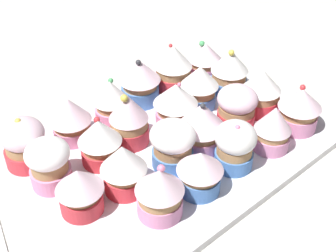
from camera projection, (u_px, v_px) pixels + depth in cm
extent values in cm
cube|color=beige|center=(168.00, 156.00, 69.70)|extent=(180.00, 180.00, 3.00)
cube|color=silver|center=(168.00, 145.00, 68.41)|extent=(46.10, 32.57, 1.20)
cylinder|color=pink|center=(204.00, 70.00, 81.73)|extent=(5.39, 5.39, 2.34)
cylinder|color=#AD7F51|center=(205.00, 62.00, 80.69)|extent=(4.94, 4.94, 1.03)
cone|color=silver|center=(205.00, 51.00, 79.42)|extent=(5.73, 5.73, 3.10)
sphere|color=#4CB266|center=(202.00, 44.00, 78.66)|extent=(0.94, 0.94, 0.94)
cylinder|color=#D1333D|center=(173.00, 81.00, 78.67)|extent=(6.06, 6.06, 2.67)
cylinder|color=#AD7F51|center=(173.00, 70.00, 77.37)|extent=(5.70, 5.70, 1.55)
cone|color=white|center=(174.00, 56.00, 75.75)|extent=(6.21, 6.21, 3.74)
sphere|color=red|center=(171.00, 46.00, 74.87)|extent=(0.62, 0.62, 0.62)
cylinder|color=#477AC6|center=(140.00, 94.00, 75.62)|extent=(6.06, 6.06, 2.73)
cylinder|color=#AD7F51|center=(140.00, 83.00, 74.38)|extent=(5.45, 5.45, 1.31)
cone|color=silver|center=(139.00, 70.00, 72.91)|extent=(6.65, 6.65, 3.47)
sphere|color=#333338|center=(138.00, 62.00, 71.63)|extent=(0.86, 0.86, 0.86)
cylinder|color=pink|center=(112.00, 114.00, 71.57)|extent=(5.25, 5.25, 2.33)
cylinder|color=#AD7F51|center=(111.00, 104.00, 70.46)|extent=(4.63, 4.63, 1.30)
cone|color=white|center=(110.00, 91.00, 69.01)|extent=(5.49, 5.49, 3.43)
sphere|color=#4CB266|center=(111.00, 81.00, 68.32)|extent=(0.79, 0.79, 0.79)
cylinder|color=pink|center=(73.00, 132.00, 68.15)|extent=(5.44, 5.44, 2.20)
cylinder|color=#AD7F51|center=(71.00, 123.00, 67.13)|extent=(5.16, 5.16, 1.10)
cone|color=silver|center=(69.00, 110.00, 65.68)|extent=(6.07, 6.07, 3.65)
cylinder|color=#D1333D|center=(27.00, 156.00, 63.86)|extent=(5.80, 5.80, 2.47)
cylinder|color=#AD7F51|center=(24.00, 145.00, 62.69)|extent=(5.16, 5.16, 1.35)
ellipsoid|color=silver|center=(22.00, 134.00, 61.52)|extent=(6.03, 6.03, 4.08)
sphere|color=#EAD64C|center=(18.00, 121.00, 60.52)|extent=(0.88, 0.88, 0.88)
cylinder|color=#477AC6|center=(228.00, 84.00, 78.38)|extent=(6.05, 6.05, 2.21)
cylinder|color=#AD7F51|center=(229.00, 74.00, 77.24)|extent=(5.70, 5.70, 1.50)
cone|color=white|center=(231.00, 61.00, 75.65)|extent=(6.17, 6.17, 3.69)
sphere|color=#EAD64C|center=(231.00, 53.00, 74.30)|extent=(0.97, 0.97, 0.97)
cylinder|color=#477AC6|center=(199.00, 100.00, 74.72)|extent=(5.41, 5.41, 2.24)
cylinder|color=#AD7F51|center=(199.00, 90.00, 73.55)|extent=(4.98, 4.98, 1.57)
cone|color=white|center=(200.00, 76.00, 72.02)|extent=(6.04, 6.04, 3.40)
cylinder|color=pink|center=(175.00, 117.00, 71.01)|extent=(6.11, 6.11, 2.21)
cylinder|color=#AD7F51|center=(176.00, 107.00, 69.89)|extent=(5.47, 5.47, 1.43)
cone|color=white|center=(176.00, 94.00, 68.41)|extent=(6.70, 6.70, 3.40)
sphere|color=pink|center=(179.00, 85.00, 67.49)|extent=(0.61, 0.61, 0.61)
cylinder|color=#D1333D|center=(130.00, 134.00, 67.46)|extent=(5.60, 5.60, 2.67)
cylinder|color=#AD7F51|center=(129.00, 122.00, 66.18)|extent=(5.35, 5.35, 1.50)
cone|color=silver|center=(128.00, 107.00, 64.54)|extent=(5.64, 5.64, 3.85)
sphere|color=#EAD64C|center=(124.00, 98.00, 63.13)|extent=(1.04, 1.04, 1.04)
cylinder|color=#D1333D|center=(102.00, 155.00, 64.21)|extent=(5.49, 5.49, 2.21)
cylinder|color=#AD7F51|center=(100.00, 145.00, 63.13)|extent=(4.95, 4.95, 1.32)
cone|color=white|center=(99.00, 131.00, 61.66)|extent=(5.99, 5.99, 3.47)
sphere|color=red|center=(97.00, 120.00, 60.93)|extent=(0.88, 0.88, 0.88)
cylinder|color=pink|center=(52.00, 176.00, 60.63)|extent=(5.36, 5.36, 2.55)
cylinder|color=#AD7F51|center=(49.00, 164.00, 59.37)|extent=(4.73, 4.73, 1.56)
ellipsoid|color=white|center=(47.00, 153.00, 58.24)|extent=(5.76, 5.76, 3.52)
cylinder|color=#D1333D|center=(259.00, 104.00, 73.64)|extent=(6.10, 6.10, 2.47)
cylinder|color=#AD7F51|center=(261.00, 94.00, 72.47)|extent=(5.84, 5.84, 1.32)
cone|color=white|center=(263.00, 81.00, 71.02)|extent=(6.11, 6.11, 3.42)
cylinder|color=#D1333D|center=(236.00, 118.00, 70.83)|extent=(5.71, 5.71, 2.30)
cylinder|color=#AD7F51|center=(237.00, 109.00, 69.77)|extent=(5.47, 5.47, 1.16)
ellipsoid|color=silver|center=(238.00, 99.00, 68.70)|extent=(6.06, 6.06, 3.88)
cylinder|color=pink|center=(200.00, 141.00, 66.21)|extent=(6.01, 6.01, 2.60)
cylinder|color=#AD7F51|center=(201.00, 130.00, 65.03)|extent=(5.56, 5.56, 1.27)
cone|color=silver|center=(202.00, 116.00, 63.44)|extent=(6.70, 6.70, 3.91)
sphere|color=#333338|center=(203.00, 106.00, 62.08)|extent=(0.75, 0.75, 0.75)
cylinder|color=#477AC6|center=(173.00, 158.00, 63.67)|extent=(5.67, 5.67, 2.31)
cylinder|color=#AD7F51|center=(173.00, 147.00, 62.49)|extent=(5.16, 5.16, 1.52)
ellipsoid|color=white|center=(173.00, 136.00, 61.31)|extent=(6.22, 6.22, 3.84)
cylinder|color=#D1333D|center=(125.00, 182.00, 59.81)|extent=(5.35, 5.35, 2.49)
cylinder|color=#AD7F51|center=(124.00, 172.00, 58.72)|extent=(4.91, 4.91, 1.09)
cone|color=white|center=(123.00, 158.00, 57.27)|extent=(5.98, 5.98, 3.63)
cylinder|color=#D1333D|center=(82.00, 202.00, 57.13)|extent=(5.33, 5.33, 2.38)
cylinder|color=#AD7F51|center=(80.00, 192.00, 56.06)|extent=(4.70, 4.70, 1.11)
cone|color=silver|center=(78.00, 180.00, 54.79)|extent=(5.89, 5.89, 3.02)
cylinder|color=pink|center=(297.00, 121.00, 70.05)|extent=(5.87, 5.87, 2.57)
cylinder|color=#AD7F51|center=(299.00, 110.00, 68.88)|extent=(5.48, 5.48, 1.24)
cone|color=silver|center=(302.00, 98.00, 67.57)|extent=(6.37, 6.37, 3.03)
sphere|color=red|center=(303.00, 87.00, 67.32)|extent=(0.86, 0.86, 0.86)
cylinder|color=pink|center=(271.00, 141.00, 66.54)|extent=(5.24, 5.24, 2.22)
cylinder|color=#AD7F51|center=(272.00, 132.00, 65.54)|extent=(4.81, 4.81, 1.02)
cone|color=silver|center=(274.00, 119.00, 64.08)|extent=(5.26, 5.26, 3.74)
cylinder|color=#477AC6|center=(233.00, 159.00, 63.42)|extent=(5.24, 5.24, 2.34)
cylinder|color=#AD7F51|center=(235.00, 149.00, 62.28)|extent=(4.80, 4.80, 1.40)
ellipsoid|color=white|center=(236.00, 137.00, 61.08)|extent=(5.63, 5.63, 4.21)
sphere|color=pink|center=(238.00, 128.00, 59.45)|extent=(0.74, 0.74, 0.74)
cylinder|color=#477AC6|center=(199.00, 183.00, 59.78)|extent=(5.43, 5.43, 2.43)
cylinder|color=#AD7F51|center=(200.00, 173.00, 58.72)|extent=(5.01, 5.01, 1.03)
cone|color=silver|center=(200.00, 161.00, 57.54)|extent=(6.00, 6.00, 2.82)
cylinder|color=pink|center=(160.00, 205.00, 56.73)|extent=(5.61, 5.61, 2.38)
cylinder|color=#AD7F51|center=(160.00, 194.00, 55.54)|extent=(5.28, 5.28, 1.49)
cone|color=silver|center=(159.00, 180.00, 54.12)|extent=(5.97, 5.97, 3.11)
sphere|color=pink|center=(161.00, 168.00, 53.66)|extent=(0.96, 0.96, 0.96)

